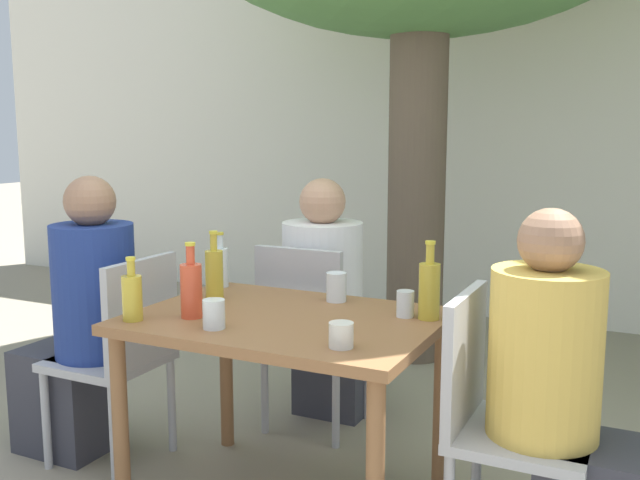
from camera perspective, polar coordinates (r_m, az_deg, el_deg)
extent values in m
cube|color=white|center=(5.66, 13.19, 7.96)|extent=(10.00, 0.08, 2.80)
cylinder|color=brown|center=(4.54, 7.74, 4.19)|extent=(0.36, 0.36, 2.20)
cube|color=brown|center=(2.72, -2.79, -6.51)|extent=(1.14, 0.83, 0.04)
cylinder|color=brown|center=(2.85, -15.67, -14.22)|extent=(0.06, 0.06, 0.73)
cylinder|color=brown|center=(3.38, -7.51, -10.27)|extent=(0.06, 0.06, 0.73)
cylinder|color=brown|center=(2.97, 9.63, -13.06)|extent=(0.06, 0.06, 0.73)
cube|color=#B2B2B7|center=(3.31, -16.59, -9.23)|extent=(0.44, 0.44, 0.04)
cube|color=#B2B2B7|center=(3.11, -14.06, -5.60)|extent=(0.04, 0.44, 0.45)
cylinder|color=#B2B2B7|center=(3.64, -16.62, -11.52)|extent=(0.04, 0.04, 0.44)
cylinder|color=#B2B2B7|center=(3.39, -21.07, -13.29)|extent=(0.04, 0.04, 0.44)
cylinder|color=#B2B2B7|center=(3.41, -11.78, -12.76)|extent=(0.04, 0.04, 0.44)
cylinder|color=#B2B2B7|center=(3.14, -16.16, -14.86)|extent=(0.04, 0.04, 0.44)
cube|color=#B2B2B7|center=(2.54, 15.85, -14.87)|extent=(0.44, 0.44, 0.04)
cube|color=#B2B2B7|center=(2.49, 11.50, -9.19)|extent=(0.04, 0.44, 0.45)
cylinder|color=#B2B2B7|center=(2.84, 12.41, -17.37)|extent=(0.04, 0.04, 0.44)
cube|color=#B2B2B7|center=(3.53, -0.23, -7.71)|extent=(0.44, 0.44, 0.04)
cube|color=#B2B2B7|center=(3.29, -1.78, -4.54)|extent=(0.44, 0.04, 0.45)
cylinder|color=#B2B2B7|center=(3.69, 3.79, -10.85)|extent=(0.04, 0.04, 0.44)
cylinder|color=#B2B2B7|center=(3.85, -1.54, -10.03)|extent=(0.04, 0.04, 0.44)
cylinder|color=#B2B2B7|center=(3.37, 1.28, -12.84)|extent=(0.04, 0.04, 0.44)
cylinder|color=#B2B2B7|center=(3.53, -4.45, -11.80)|extent=(0.04, 0.04, 0.44)
cube|color=#383842|center=(3.55, -19.59, -11.87)|extent=(0.40, 0.32, 0.48)
cylinder|color=navy|center=(3.27, -17.61, -3.87)|extent=(0.36, 0.36, 0.58)
sphere|color=#936B51|center=(3.21, -17.93, 2.96)|extent=(0.22, 0.22, 0.22)
cylinder|color=gold|center=(2.43, 17.56, -8.66)|extent=(0.36, 0.36, 0.55)
sphere|color=#936B51|center=(2.35, 17.97, -0.05)|extent=(0.21, 0.21, 0.21)
cube|color=#383842|center=(3.82, 1.52, -9.88)|extent=(0.36, 0.40, 0.48)
cylinder|color=white|center=(3.51, 0.20, -2.95)|extent=(0.40, 0.40, 0.54)
sphere|color=tan|center=(3.45, 0.20, 3.10)|extent=(0.23, 0.23, 0.23)
cylinder|color=gold|center=(2.68, 8.73, -4.09)|extent=(0.08, 0.08, 0.21)
cylinder|color=gold|center=(2.65, 8.81, -1.12)|extent=(0.03, 0.03, 0.07)
cylinder|color=gold|center=(2.64, 8.83, -0.21)|extent=(0.04, 0.04, 0.01)
cylinder|color=gold|center=(3.00, -8.46, -2.76)|extent=(0.07, 0.07, 0.20)
cylinder|color=gold|center=(2.98, -8.52, -0.18)|extent=(0.03, 0.03, 0.07)
cylinder|color=gold|center=(2.97, -8.53, 0.61)|extent=(0.04, 0.04, 0.01)
cylinder|color=gold|center=(2.72, -14.79, -4.52)|extent=(0.07, 0.07, 0.17)
cylinder|color=gold|center=(2.70, -14.89, -2.19)|extent=(0.03, 0.03, 0.06)
cylinder|color=gold|center=(2.69, -14.92, -1.45)|extent=(0.04, 0.04, 0.01)
cylinder|color=silver|center=(3.22, -7.95, -2.20)|extent=(0.07, 0.07, 0.17)
cylinder|color=silver|center=(3.20, -8.00, -0.13)|extent=(0.03, 0.03, 0.06)
cylinder|color=gold|center=(3.20, -8.01, 0.52)|extent=(0.03, 0.03, 0.01)
cylinder|color=#DB4C2D|center=(2.71, -10.25, -4.03)|extent=(0.08, 0.08, 0.20)
cylinder|color=#DB4C2D|center=(2.69, -10.33, -1.19)|extent=(0.03, 0.03, 0.07)
cylinder|color=gold|center=(2.68, -10.36, -0.32)|extent=(0.04, 0.04, 0.01)
cylinder|color=white|center=(2.56, -8.49, -5.88)|extent=(0.08, 0.08, 0.10)
cylinder|color=silver|center=(2.33, 1.70, -7.60)|extent=(0.08, 0.08, 0.08)
cylinder|color=white|center=(2.93, 1.31, -3.78)|extent=(0.08, 0.08, 0.12)
cylinder|color=white|center=(2.71, 6.84, -5.09)|extent=(0.07, 0.07, 0.10)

